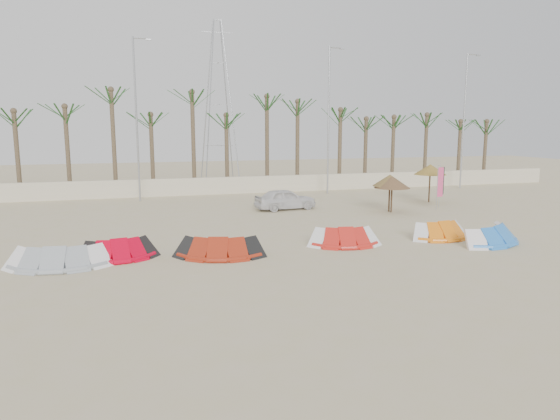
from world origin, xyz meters
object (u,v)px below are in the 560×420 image
object	(u,v)px
kite_red_left	(119,247)
kite_orange	(439,229)
kite_grey	(59,254)
kite_blue	(487,233)
parasol_mid	(390,180)
car	(285,199)
kite_red_mid	(218,245)
kite_red_right	(342,235)
parasol_right	(430,170)
parasol_left	(392,182)

from	to	relation	value
kite_red_left	kite_orange	distance (m)	14.12
kite_grey	kite_blue	size ratio (longest dim) A/B	0.94
kite_red_left	parasol_mid	world-z (taller)	parasol_mid
car	kite_red_mid	bearing A→B (deg)	142.85
kite_orange	parasol_mid	distance (m)	7.50
kite_red_mid	car	xyz separation A→B (m)	(5.91, 10.01, 0.23)
kite_red_right	parasol_right	size ratio (longest dim) A/B	1.25
kite_red_right	kite_orange	bearing A→B (deg)	-0.46
kite_blue	parasol_right	world-z (taller)	parasol_right
kite_red_right	kite_orange	size ratio (longest dim) A/B	1.09
kite_grey	parasol_right	world-z (taller)	parasol_right
kite_red_mid	parasol_left	bearing A→B (deg)	31.57
car	kite_red_left	bearing A→B (deg)	127.25
parasol_mid	car	bearing A→B (deg)	156.50
kite_orange	parasol_mid	bearing A→B (deg)	79.02
kite_red_left	kite_red_mid	bearing A→B (deg)	-10.53
kite_grey	parasol_mid	distance (m)	19.14
kite_red_left	car	xyz separation A→B (m)	(9.70, 9.31, 0.24)
parasol_mid	parasol_right	world-z (taller)	parasol_right
kite_red_mid	kite_orange	size ratio (longest dim) A/B	1.26
kite_red_left	car	world-z (taller)	car
kite_red_mid	parasol_left	world-z (taller)	parasol_left
parasol_right	kite_red_mid	bearing A→B (deg)	-148.02
kite_blue	parasol_mid	world-z (taller)	parasol_mid
kite_red_right	car	bearing A→B (deg)	87.57
kite_red_left	kite_red_right	size ratio (longest dim) A/B	0.97
parasol_left	kite_grey	bearing A→B (deg)	-158.24
kite_blue	parasol_left	size ratio (longest dim) A/B	1.82
kite_orange	car	distance (m)	10.70
parasol_mid	parasol_right	xyz separation A→B (m)	(4.50, 2.65, 0.33)
parasol_mid	kite_red_right	bearing A→B (deg)	-130.93
car	kite_orange	bearing A→B (deg)	-162.23
kite_red_right	car	distance (m)	9.72
kite_orange	kite_blue	xyz separation A→B (m)	(1.59, -1.35, 0.00)
parasol_right	kite_orange	bearing A→B (deg)	-120.89
kite_red_mid	kite_grey	bearing A→B (deg)	178.30
car	parasol_mid	bearing A→B (deg)	-120.09
kite_grey	kite_blue	world-z (taller)	same
kite_orange	parasol_left	size ratio (longest dim) A/B	1.37
parasol_right	car	size ratio (longest dim) A/B	0.68
kite_grey	kite_orange	size ratio (longest dim) A/B	1.25
kite_orange	kite_blue	distance (m)	2.08
kite_blue	car	world-z (taller)	car
parasol_right	car	xyz separation A→B (m)	(-10.32, -0.12, -1.59)
kite_grey	car	world-z (taller)	car
kite_red_right	parasol_mid	bearing A→B (deg)	49.07
kite_orange	parasol_right	xyz separation A→B (m)	(5.90, 9.87, 1.82)
kite_grey	kite_red_mid	bearing A→B (deg)	-1.70
kite_red_left	parasol_right	size ratio (longest dim) A/B	1.21
kite_blue	parasol_left	bearing A→B (deg)	91.23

